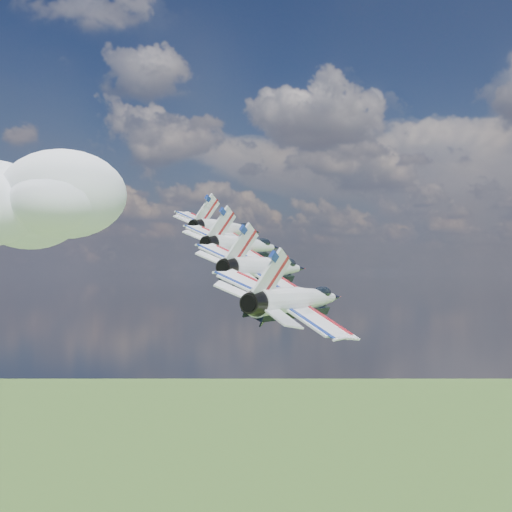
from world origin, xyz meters
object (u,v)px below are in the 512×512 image
Objects in this scene: jet_0 at (229,229)px; jet_2 at (268,268)px; jet_1 at (246,246)px; jet_3 at (300,300)px.

jet_0 is 23.47m from jet_2.
jet_1 is at bearing -49.28° from jet_0.
jet_2 is at bearing 130.72° from jet_3.
jet_1 is at bearing 130.72° from jet_3.
jet_0 is at bearing 130.72° from jet_1.
jet_2 is (8.33, -7.89, -2.47)m from jet_1.
jet_3 is (16.65, -15.78, -4.95)m from jet_1.
jet_0 reaches higher than jet_2.
jet_0 is 1.00× the size of jet_3.
jet_2 reaches higher than jet_3.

